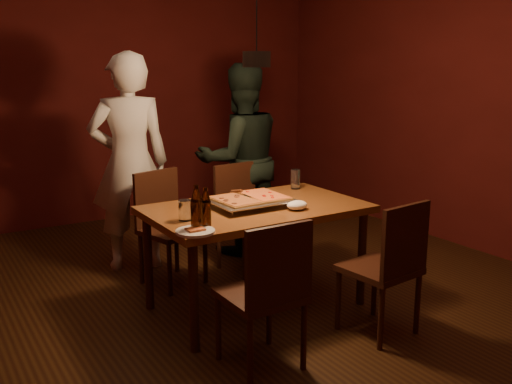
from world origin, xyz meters
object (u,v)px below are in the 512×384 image
dining_table (256,216)px  chair_near_right (390,257)px  chair_near_left (269,283)px  pendant_lamp (257,58)px  chair_far_left (165,216)px  chair_far_right (242,207)px  diner_white (130,163)px  beer_bottle_b (206,207)px  beer_bottle_a (197,208)px  plate_slice (195,231)px  diner_dark (241,160)px  pizza_tray (249,202)px

dining_table → chair_near_right: bearing=-60.6°
chair_near_left → pendant_lamp: pendant_lamp is taller
chair_far_left → chair_far_right: 0.68m
dining_table → diner_white: bearing=110.1°
chair_far_left → chair_far_right: (0.68, -0.05, 0.00)m
chair_far_left → beer_bottle_b: size_ratio=2.08×
pendant_lamp → beer_bottle_a: bearing=-159.7°
chair_near_left → chair_near_right: same height
chair_near_left → plate_slice: 0.54m
dining_table → pendant_lamp: (-0.06, -0.10, 1.08)m
diner_dark → beer_bottle_b: bearing=62.0°
chair_far_right → pizza_tray: chair_far_right is taller
beer_bottle_a → diner_dark: bearing=51.5°
diner_dark → pendant_lamp: pendant_lamp is taller
chair_near_left → plate_slice: size_ratio=2.08×
diner_white → beer_bottle_a: bearing=97.9°
chair_far_right → pendant_lamp: 1.54m
pizza_tray → diner_white: 1.31m
pizza_tray → chair_near_left: bearing=-113.9°
diner_white → pendant_lamp: pendant_lamp is taller
dining_table → plate_slice: plate_slice is taller
chair_far_left → diner_white: bearing=-91.5°
chair_far_left → diner_white: (-0.11, 0.46, 0.37)m
diner_dark → pizza_tray: bearing=71.6°
plate_slice → beer_bottle_a: bearing=55.0°
chair_near_left → pizza_tray: bearing=65.3°
beer_bottle_b → diner_dark: size_ratio=0.14×
plate_slice → dining_table: bearing=29.1°
chair_near_left → beer_bottle_b: (-0.12, 0.51, 0.34)m
chair_near_right → diner_white: 2.33m
chair_far_right → pizza_tray: bearing=56.3°
beer_bottle_a → beer_bottle_b: (0.07, 0.02, -0.01)m
diner_white → diner_dark: 1.01m
chair_far_right → chair_near_right: bearing=88.5°
chair_near_left → dining_table: bearing=62.4°
chair_near_right → pendant_lamp: size_ratio=0.44×
pizza_tray → pendant_lamp: (-0.02, -0.13, 0.99)m
dining_table → pendant_lamp: 1.09m
pizza_tray → chair_near_right: bearing=-59.1°
chair_near_left → pendant_lamp: (0.35, 0.70, 1.22)m
chair_near_right → beer_bottle_b: size_ratio=1.96×
pizza_tray → beer_bottle_a: beer_bottle_a is taller
pendant_lamp → diner_white: bearing=106.4°
pizza_tray → diner_dark: bearing=62.9°
chair_near_left → plate_slice: (-0.23, 0.44, 0.22)m
chair_far_right → diner_dark: diner_dark is taller
chair_far_left → diner_dark: (0.90, 0.34, 0.33)m
chair_near_right → dining_table: bearing=113.2°
chair_far_left → beer_bottle_a: (-0.26, -1.11, 0.35)m
chair_far_right → pendant_lamp: (-0.39, -0.85, 1.22)m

